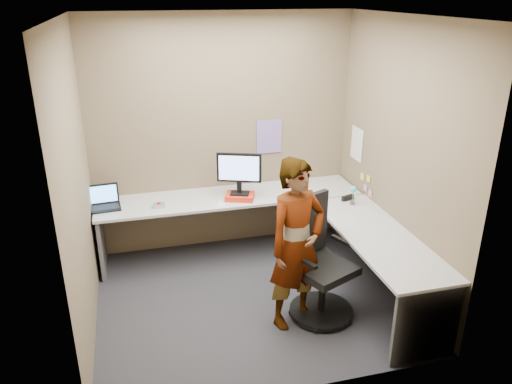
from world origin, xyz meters
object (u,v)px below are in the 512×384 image
object	(u,v)px
desk	(282,225)
monitor	(239,170)
office_chair	(318,269)
person	(297,245)

from	to	relation	value
desk	monitor	distance (m)	0.76
monitor	office_chair	distance (m)	1.46
person	desk	bearing A→B (deg)	61.62
office_chair	person	world-z (taller)	person
desk	office_chair	xyz separation A→B (m)	(0.12, -0.76, -0.12)
desk	monitor	size ratio (longest dim) A/B	6.31
desk	monitor	xyz separation A→B (m)	(-0.35, 0.49, 0.48)
desk	monitor	bearing A→B (deg)	125.32
desk	person	bearing A→B (deg)	-98.45
person	office_chair	bearing A→B (deg)	-3.61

